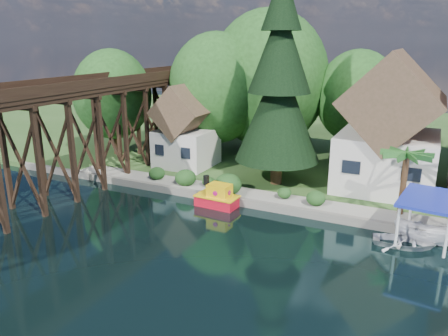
{
  "coord_description": "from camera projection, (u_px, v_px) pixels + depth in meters",
  "views": [
    {
      "loc": [
        10.02,
        -20.65,
        12.26
      ],
      "look_at": [
        -2.88,
        6.0,
        3.5
      ],
      "focal_mm": 35.0,
      "sensor_mm": 36.0,
      "label": 1
    }
  ],
  "objects": [
    {
      "name": "ground",
      "position": [
        224.0,
        258.0,
        25.49
      ],
      "size": [
        140.0,
        140.0,
        0.0
      ],
      "primitive_type": "plane",
      "color": "black",
      "rests_on": "ground"
    },
    {
      "name": "bank",
      "position": [
        342.0,
        139.0,
        54.77
      ],
      "size": [
        140.0,
        52.0,
        0.5
      ],
      "primitive_type": "cube",
      "color": "#2D4F1F",
      "rests_on": "ground"
    },
    {
      "name": "seawall",
      "position": [
        324.0,
        216.0,
        30.64
      ],
      "size": [
        60.0,
        0.4,
        0.62
      ],
      "primitive_type": "cube",
      "color": "slate",
      "rests_on": "ground"
    },
    {
      "name": "promenade",
      "position": [
        357.0,
        212.0,
        30.86
      ],
      "size": [
        50.0,
        2.6,
        0.06
      ],
      "primitive_type": "cube",
      "color": "gray",
      "rests_on": "bank"
    },
    {
      "name": "trestle_bridge",
      "position": [
        73.0,
        128.0,
        35.12
      ],
      "size": [
        4.12,
        44.18,
        9.3
      ],
      "color": "black",
      "rests_on": "ground"
    },
    {
      "name": "house_left",
      "position": [
        389.0,
        132.0,
        34.92
      ],
      "size": [
        7.64,
        8.64,
        11.02
      ],
      "color": "silver",
      "rests_on": "bank"
    },
    {
      "name": "shed",
      "position": [
        186.0,
        131.0,
        41.51
      ],
      "size": [
        5.09,
        5.4,
        7.85
      ],
      "color": "silver",
      "rests_on": "bank"
    },
    {
      "name": "bg_trees",
      "position": [
        331.0,
        94.0,
        41.35
      ],
      "size": [
        49.9,
        13.3,
        10.57
      ],
      "color": "#382314",
      "rests_on": "bank"
    },
    {
      "name": "shrubs",
      "position": [
        222.0,
        182.0,
        35.05
      ],
      "size": [
        15.76,
        2.47,
        1.7
      ],
      "color": "#204519",
      "rests_on": "bank"
    },
    {
      "name": "conifer",
      "position": [
        279.0,
        85.0,
        34.76
      ],
      "size": [
        6.96,
        6.96,
        17.15
      ],
      "color": "#382314",
      "rests_on": "bank"
    },
    {
      "name": "palm_tree",
      "position": [
        407.0,
        157.0,
        29.32
      ],
      "size": [
        4.11,
        4.11,
        4.78
      ],
      "color": "#382314",
      "rests_on": "bank"
    },
    {
      "name": "tugboat",
      "position": [
        218.0,
        197.0,
        33.17
      ],
      "size": [
        3.33,
        1.95,
        2.35
      ],
      "color": "red",
      "rests_on": "ground"
    },
    {
      "name": "boat_white_a",
      "position": [
        404.0,
        241.0,
        26.78
      ],
      "size": [
        3.96,
        3.04,
        0.76
      ],
      "primitive_type": "imported",
      "rotation": [
        0.0,
        0.0,
        1.69
      ],
      "color": "white",
      "rests_on": "ground"
    },
    {
      "name": "boat_canopy",
      "position": [
        427.0,
        224.0,
        26.94
      ],
      "size": [
        3.96,
        5.09,
        3.04
      ],
      "color": "white",
      "rests_on": "ground"
    }
  ]
}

